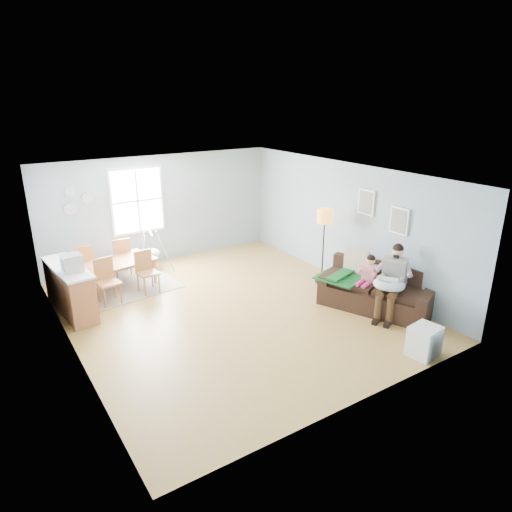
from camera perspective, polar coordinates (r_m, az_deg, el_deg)
room at (r=8.47m, az=-3.39°, el=8.17°), size 8.40×9.40×3.90m
window at (r=11.50m, az=-14.63°, el=6.71°), size 1.32×0.08×1.62m
pictures at (r=9.64m, az=15.49°, el=5.43°), size 0.05×1.34×0.74m
wall_plates at (r=11.12m, az=-21.58°, el=6.49°), size 0.67×0.02×0.66m
sofa at (r=9.51m, az=14.89°, el=-4.55°), size 1.70×2.35×0.88m
green_throw at (r=9.57m, az=10.80°, el=-2.46°), size 1.20×1.12×0.04m
beige_pillow at (r=9.70m, az=12.45°, el=-0.76°), size 0.32×0.54×0.52m
father at (r=9.14m, az=16.67°, el=-2.75°), size 1.04×0.78×1.40m
nursing_pillow at (r=9.02m, az=16.30°, el=-3.44°), size 0.83×0.82×0.24m
infant at (r=8.99m, az=16.12°, el=-2.91°), size 0.29×0.38×0.15m
toddler at (r=9.34m, az=13.79°, el=-2.05°), size 0.59×0.40×0.87m
floor_lamp at (r=10.17m, az=8.56°, el=4.18°), size 0.35×0.35×1.72m
storage_cube at (r=8.11m, az=20.24°, el=-9.98°), size 0.52×0.47×0.52m
rug at (r=10.70m, az=-16.97°, el=-3.76°), size 2.66×2.15×0.01m
dining_table at (r=10.59m, az=-17.13°, el=-2.29°), size 1.87×1.28×0.60m
chair_sw at (r=9.84m, az=-18.19°, el=-2.62°), size 0.47×0.47×0.94m
chair_se at (r=10.16m, az=-13.60°, el=-1.56°), size 0.45×0.45×0.92m
chair_nw at (r=10.90m, az=-20.68°, el=-0.75°), size 0.44×0.44×0.94m
chair_ne at (r=11.19m, az=-16.48°, el=0.21°), size 0.43×0.43×0.93m
counter at (r=9.64m, az=-22.23°, el=-3.88°), size 0.68×1.78×0.97m
monitor at (r=9.12m, az=-22.04°, el=-0.82°), size 0.37×0.35×0.32m
baby_swing at (r=11.50m, az=-12.82°, el=0.42°), size 1.08×1.09×0.92m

